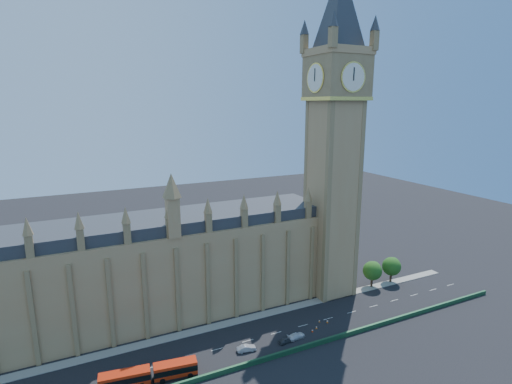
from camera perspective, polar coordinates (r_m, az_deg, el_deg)
name	(u,v)px	position (r m, az deg, el deg)	size (l,w,h in m)	color
ground	(233,345)	(103.62, -3.35, -20.98)	(400.00, 400.00, 0.00)	black
palace_westminster	(109,276)	(111.25, -20.22, -11.20)	(120.00, 20.00, 28.00)	#A27B4E
elizabeth_tower	(335,113)	(117.60, 11.26, 11.00)	(20.59, 20.59, 105.00)	#A27B4E
bridge_parapet	(248,364)	(96.47, -1.14, -23.37)	(160.00, 0.60, 1.20)	#1E4C2D
kerb_north	(219,325)	(111.10, -5.32, -18.46)	(160.00, 3.00, 0.16)	gray
tree_east_near	(373,270)	(133.96, 16.35, -10.65)	(6.00, 6.00, 8.50)	#382619
tree_east_far	(392,266)	(139.14, 18.85, -9.94)	(6.00, 6.00, 8.50)	#382619
red_bus	(149,374)	(94.39, -15.02, -23.86)	(20.18, 5.52, 3.40)	red
car_grey	(286,340)	(104.24, 4.30, -20.34)	(1.55, 3.85, 1.31)	#3F4247
car_silver	(246,348)	(101.04, -1.38, -21.42)	(1.58, 4.54, 1.49)	#9FA1A7
car_white	(296,336)	(105.87, 5.77, -19.78)	(1.95, 4.79, 1.39)	white
cone_a	(312,331)	(109.00, 8.06, -19.01)	(0.49, 0.49, 0.75)	black
cone_b	(317,327)	(110.47, 8.64, -18.58)	(0.56, 0.56, 0.72)	black
cone_c	(327,322)	(113.37, 10.16, -17.75)	(0.64, 0.64, 0.78)	black
cone_d	(319,321)	(113.39, 9.05, -17.74)	(0.45, 0.45, 0.65)	black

